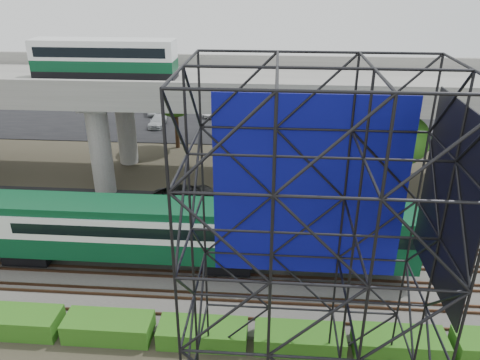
{
  "coord_description": "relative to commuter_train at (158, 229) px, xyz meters",
  "views": [
    {
      "loc": [
        4.38,
        -22.83,
        17.91
      ],
      "look_at": [
        2.15,
        6.0,
        4.62
      ],
      "focal_mm": 35.0,
      "sensor_mm": 36.0,
      "label": 1
    }
  ],
  "objects": [
    {
      "name": "ground",
      "position": [
        2.7,
        -2.0,
        -2.88
      ],
      "size": [
        140.0,
        140.0,
        0.0
      ],
      "primitive_type": "plane",
      "color": "#474233",
      "rests_on": "ground"
    },
    {
      "name": "trees",
      "position": [
        -1.96,
        14.17,
        2.69
      ],
      "size": [
        40.94,
        16.94,
        7.69
      ],
      "color": "#382314",
      "rests_on": "ground"
    },
    {
      "name": "parked_cars",
      "position": [
        2.62,
        31.69,
        -2.2
      ],
      "size": [
        37.24,
        9.55,
        1.26
      ],
      "color": "silver",
      "rests_on": "parking_lot"
    },
    {
      "name": "commuter_train",
      "position": [
        0.0,
        0.0,
        0.0
      ],
      "size": [
        29.3,
        3.06,
        4.3
      ],
      "color": "black",
      "rests_on": "rail_tracks"
    },
    {
      "name": "service_road",
      "position": [
        2.7,
        8.5,
        -2.84
      ],
      "size": [
        90.0,
        5.0,
        0.08
      ],
      "primitive_type": "cube",
      "color": "black",
      "rests_on": "ground"
    },
    {
      "name": "ballast_bed",
      "position": [
        2.7,
        0.0,
        -2.78
      ],
      "size": [
        90.0,
        12.0,
        0.2
      ],
      "primitive_type": "cube",
      "color": "slate",
      "rests_on": "ground"
    },
    {
      "name": "hedge_strip",
      "position": [
        3.71,
        -6.3,
        -2.32
      ],
      "size": [
        34.6,
        1.8,
        1.2
      ],
      "color": "#2B5D15",
      "rests_on": "ground"
    },
    {
      "name": "parking_lot",
      "position": [
        2.7,
        32.0,
        -2.84
      ],
      "size": [
        90.0,
        18.0,
        0.08
      ],
      "primitive_type": "cube",
      "color": "black",
      "rests_on": "ground"
    },
    {
      "name": "rail_tracks",
      "position": [
        2.7,
        -0.0,
        -2.6
      ],
      "size": [
        90.0,
        9.52,
        0.16
      ],
      "color": "#472D1E",
      "rests_on": "ballast_bed"
    },
    {
      "name": "harbor_water",
      "position": [
        2.7,
        54.0,
        -2.87
      ],
      "size": [
        140.0,
        40.0,
        0.03
      ],
      "primitive_type": "cube",
      "color": "#445C70",
      "rests_on": "ground"
    },
    {
      "name": "overpass",
      "position": [
        1.97,
        14.0,
        5.33
      ],
      "size": [
        80.0,
        12.0,
        12.4
      ],
      "color": "#9E9B93",
      "rests_on": "ground"
    },
    {
      "name": "scaffold_tower",
      "position": [
        8.62,
        -9.98,
        4.59
      ],
      "size": [
        9.36,
        6.36,
        15.0
      ],
      "color": "black",
      "rests_on": "ground"
    },
    {
      "name": "suv",
      "position": [
        0.01,
        9.05,
        -2.07
      ],
      "size": [
        5.74,
        4.03,
        1.45
      ],
      "primitive_type": "imported",
      "rotation": [
        0.0,
        0.0,
        1.91
      ],
      "color": "black",
      "rests_on": "service_road"
    }
  ]
}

